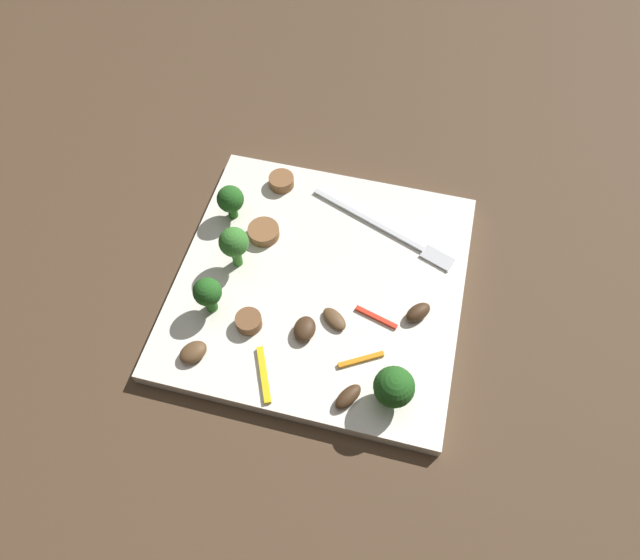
{
  "coord_description": "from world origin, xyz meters",
  "views": [
    {
      "loc": [
        0.08,
        -0.31,
        0.53
      ],
      "look_at": [
        0.0,
        0.0,
        0.02
      ],
      "focal_mm": 32.03,
      "sensor_mm": 36.0,
      "label": 1
    }
  ],
  "objects_px": {
    "mushroom_1": "(348,397)",
    "mushroom_2": "(193,352)",
    "plate": "(320,284)",
    "mushroom_4": "(334,319)",
    "fork": "(391,233)",
    "mushroom_3": "(418,312)",
    "sausage_slice_2": "(249,321)",
    "broccoli_floret_2": "(208,293)",
    "sausage_slice_0": "(281,181)",
    "pepper_strip_0": "(361,360)",
    "broccoli_floret_3": "(234,243)",
    "pepper_strip_1": "(264,375)",
    "broccoli_floret_0": "(231,200)",
    "pepper_strip_2": "(376,317)",
    "mushroom_0": "(304,329)",
    "sausage_slice_1": "(264,232)",
    "broccoli_floret_1": "(394,387)"
  },
  "relations": [
    {
      "from": "fork",
      "to": "sausage_slice_2",
      "type": "distance_m",
      "value": 0.19
    },
    {
      "from": "plate",
      "to": "broccoli_floret_3",
      "type": "bearing_deg",
      "value": -179.88
    },
    {
      "from": "broccoli_floret_3",
      "to": "pepper_strip_0",
      "type": "xyz_separation_m",
      "value": [
        0.15,
        -0.08,
        -0.03
      ]
    },
    {
      "from": "broccoli_floret_3",
      "to": "sausage_slice_0",
      "type": "height_order",
      "value": "broccoli_floret_3"
    },
    {
      "from": "fork",
      "to": "mushroom_1",
      "type": "bearing_deg",
      "value": -70.18
    },
    {
      "from": "plate",
      "to": "mushroom_1",
      "type": "height_order",
      "value": "mushroom_1"
    },
    {
      "from": "broccoli_floret_2",
      "to": "mushroom_0",
      "type": "relative_size",
      "value": 1.63
    },
    {
      "from": "sausage_slice_2",
      "to": "mushroom_0",
      "type": "relative_size",
      "value": 0.94
    },
    {
      "from": "mushroom_0",
      "to": "mushroom_3",
      "type": "relative_size",
      "value": 0.98
    },
    {
      "from": "sausage_slice_2",
      "to": "mushroom_4",
      "type": "relative_size",
      "value": 0.89
    },
    {
      "from": "mushroom_1",
      "to": "mushroom_4",
      "type": "relative_size",
      "value": 1.03
    },
    {
      "from": "plate",
      "to": "sausage_slice_0",
      "type": "xyz_separation_m",
      "value": [
        -0.08,
        0.12,
        0.01
      ]
    },
    {
      "from": "pepper_strip_2",
      "to": "sausage_slice_1",
      "type": "bearing_deg",
      "value": 152.82
    },
    {
      "from": "sausage_slice_2",
      "to": "pepper_strip_1",
      "type": "xyz_separation_m",
      "value": [
        0.03,
        -0.05,
        -0.0
      ]
    },
    {
      "from": "mushroom_2",
      "to": "pepper_strip_2",
      "type": "bearing_deg",
      "value": 26.6
    },
    {
      "from": "mushroom_3",
      "to": "pepper_strip_0",
      "type": "bearing_deg",
      "value": -126.02
    },
    {
      "from": "mushroom_3",
      "to": "sausage_slice_1",
      "type": "bearing_deg",
      "value": 161.91
    },
    {
      "from": "broccoli_floret_0",
      "to": "pepper_strip_2",
      "type": "bearing_deg",
      "value": -26.39
    },
    {
      "from": "broccoli_floret_3",
      "to": "sausage_slice_2",
      "type": "bearing_deg",
      "value": -63.2
    },
    {
      "from": "fork",
      "to": "broccoli_floret_3",
      "type": "xyz_separation_m",
      "value": [
        -0.15,
        -0.08,
        0.03
      ]
    },
    {
      "from": "sausage_slice_0",
      "to": "pepper_strip_0",
      "type": "xyz_separation_m",
      "value": [
        0.14,
        -0.2,
        -0.0
      ]
    },
    {
      "from": "broccoli_floret_2",
      "to": "pepper_strip_2",
      "type": "xyz_separation_m",
      "value": [
        0.17,
        0.03,
        -0.03
      ]
    },
    {
      "from": "broccoli_floret_2",
      "to": "sausage_slice_0",
      "type": "bearing_deg",
      "value": 82.45
    },
    {
      "from": "sausage_slice_2",
      "to": "broccoli_floret_1",
      "type": "bearing_deg",
      "value": -15.35
    },
    {
      "from": "plate",
      "to": "mushroom_4",
      "type": "height_order",
      "value": "mushroom_4"
    },
    {
      "from": "plate",
      "to": "broccoli_floret_0",
      "type": "distance_m",
      "value": 0.14
    },
    {
      "from": "mushroom_2",
      "to": "plate",
      "type": "bearing_deg",
      "value": 48.92
    },
    {
      "from": "mushroom_2",
      "to": "pepper_strip_2",
      "type": "distance_m",
      "value": 0.18
    },
    {
      "from": "broccoli_floret_2",
      "to": "broccoli_floret_3",
      "type": "relative_size",
      "value": 0.86
    },
    {
      "from": "mushroom_2",
      "to": "mushroom_3",
      "type": "height_order",
      "value": "mushroom_3"
    },
    {
      "from": "mushroom_4",
      "to": "pepper_strip_0",
      "type": "height_order",
      "value": "mushroom_4"
    },
    {
      "from": "mushroom_0",
      "to": "mushroom_4",
      "type": "xyz_separation_m",
      "value": [
        0.03,
        0.02,
        -0.0
      ]
    },
    {
      "from": "sausage_slice_0",
      "to": "pepper_strip_1",
      "type": "distance_m",
      "value": 0.24
    },
    {
      "from": "broccoli_floret_1",
      "to": "broccoli_floret_3",
      "type": "relative_size",
      "value": 0.88
    },
    {
      "from": "sausage_slice_2",
      "to": "mushroom_2",
      "type": "relative_size",
      "value": 0.94
    },
    {
      "from": "fork",
      "to": "mushroom_3",
      "type": "relative_size",
      "value": 5.97
    },
    {
      "from": "mushroom_1",
      "to": "mushroom_2",
      "type": "height_order",
      "value": "same"
    },
    {
      "from": "fork",
      "to": "mushroom_0",
      "type": "xyz_separation_m",
      "value": [
        -0.06,
        -0.14,
        0.0
      ]
    },
    {
      "from": "fork",
      "to": "pepper_strip_1",
      "type": "relative_size",
      "value": 2.99
    },
    {
      "from": "plate",
      "to": "pepper_strip_0",
      "type": "relative_size",
      "value": 6.43
    },
    {
      "from": "plate",
      "to": "mushroom_0",
      "type": "xyz_separation_m",
      "value": [
        -0.0,
        -0.06,
        0.01
      ]
    },
    {
      "from": "fork",
      "to": "broccoli_floret_0",
      "type": "bearing_deg",
      "value": -152.93
    },
    {
      "from": "broccoli_floret_3",
      "to": "mushroom_0",
      "type": "distance_m",
      "value": 0.11
    },
    {
      "from": "pepper_strip_1",
      "to": "pepper_strip_2",
      "type": "height_order",
      "value": "same"
    },
    {
      "from": "broccoli_floret_0",
      "to": "sausage_slice_0",
      "type": "bearing_deg",
      "value": 54.59
    },
    {
      "from": "mushroom_1",
      "to": "pepper_strip_1",
      "type": "bearing_deg",
      "value": 177.65
    },
    {
      "from": "pepper_strip_2",
      "to": "mushroom_0",
      "type": "bearing_deg",
      "value": -154.02
    },
    {
      "from": "broccoli_floret_3",
      "to": "pepper_strip_2",
      "type": "xyz_separation_m",
      "value": [
        0.16,
        -0.03,
        -0.03
      ]
    },
    {
      "from": "broccoli_floret_1",
      "to": "mushroom_4",
      "type": "distance_m",
      "value": 0.1
    },
    {
      "from": "broccoli_floret_2",
      "to": "mushroom_2",
      "type": "relative_size",
      "value": 1.64
    }
  ]
}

